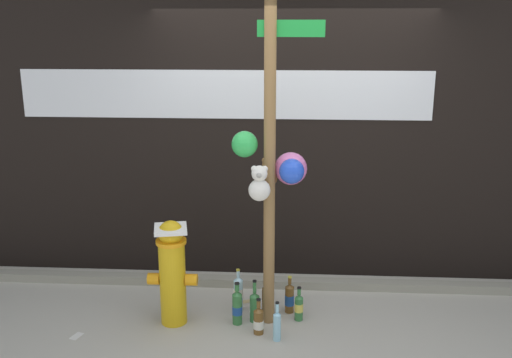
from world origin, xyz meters
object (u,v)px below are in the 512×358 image
fire_hydrant (172,270)px  bottle_1 (259,321)px  bottle_0 (277,325)px  memorial_post (273,132)px  bottle_2 (255,306)px  bottle_4 (237,307)px  bottle_3 (289,298)px  bottle_7 (238,293)px  bottle_6 (266,297)px  bottle_5 (299,307)px

fire_hydrant → bottle_1: 0.80m
bottle_0 → fire_hydrant: bearing=164.7°
memorial_post → bottle_2: size_ratio=8.03×
bottle_4 → bottle_3: bearing=27.8°
memorial_post → bottle_7: memorial_post is taller
memorial_post → bottle_0: size_ratio=9.02×
memorial_post → bottle_7: (-0.29, 0.16, -1.42)m
bottle_3 → bottle_6: bearing=-179.7°
bottle_2 → bottle_4: bottle_2 is taller
bottle_2 → bottle_7: bearing=130.1°
bottle_4 → bottle_7: bottle_7 is taller
bottle_3 → bottle_5: bottle_3 is taller
bottle_6 → bottle_3: bearing=0.3°
bottle_0 → bottle_7: (-0.34, 0.46, 0.03)m
bottle_4 → bottle_7: size_ratio=0.96×
bottle_0 → bottle_3: size_ratio=0.99×
bottle_1 → bottle_4: 0.23m
bottle_1 → bottle_0: bearing=-31.7°
fire_hydrant → bottle_4: 0.61m
bottle_6 → bottle_7: bearing=178.6°
fire_hydrant → bottle_0: (0.85, -0.23, -0.33)m
bottle_2 → bottle_3: (0.28, 0.17, -0.01)m
bottle_0 → bottle_1: 0.17m
bottle_2 → bottle_6: 0.19m
bottle_0 → bottle_7: size_ratio=0.86×
bottle_2 → bottle_4: size_ratio=1.01×
bottle_7 → fire_hydrant: bearing=-155.8°
bottle_1 → bottle_4: size_ratio=0.83×
memorial_post → bottle_0: memorial_post is taller
bottle_4 → bottle_5: size_ratio=1.23×
bottle_0 → bottle_6: size_ratio=1.06×
bottle_3 → memorial_post: bearing=-133.1°
bottle_6 → memorial_post: bearing=-71.8°
memorial_post → bottle_6: memorial_post is taller
bottle_4 → bottle_5: (0.50, 0.09, -0.03)m
fire_hydrant → bottle_0: size_ratio=2.70×
bottle_1 → bottle_2: bearing=102.8°
bottle_5 → bottle_1: bearing=-143.6°
memorial_post → bottle_5: 1.48m
bottle_1 → bottle_5: (0.32, 0.24, 0.01)m
memorial_post → bottle_1: memorial_post is taller
bottle_1 → bottle_7: bearing=117.6°
bottle_0 → bottle_7: 0.58m
bottle_3 → bottle_5: size_ratio=1.11×
bottle_7 → bottle_4: bearing=-87.1°
bottle_2 → fire_hydrant: bearing=-175.6°
bottle_1 → bottle_6: bottle_6 is taller
bottle_0 → bottle_4: (-0.33, 0.23, 0.02)m
bottle_4 → memorial_post: bearing=13.9°
memorial_post → bottle_1: 1.49m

